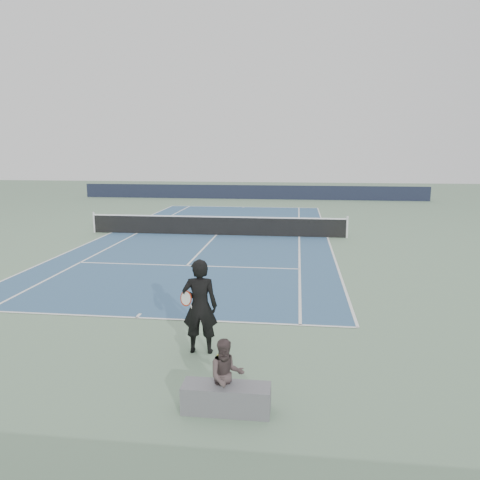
# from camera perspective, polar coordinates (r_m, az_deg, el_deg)

# --- Properties ---
(ground) EXTENTS (80.00, 80.00, 0.00)m
(ground) POSITION_cam_1_polar(r_m,az_deg,el_deg) (23.44, -2.88, 0.60)
(ground) COLOR slate
(court_surface) EXTENTS (10.97, 23.77, 0.01)m
(court_surface) POSITION_cam_1_polar(r_m,az_deg,el_deg) (23.44, -2.88, 0.61)
(court_surface) COLOR #35587D
(court_surface) RESTS_ON ground
(tennis_net) EXTENTS (12.90, 0.10, 1.07)m
(tennis_net) POSITION_cam_1_polar(r_m,az_deg,el_deg) (23.35, -2.89, 1.81)
(tennis_net) COLOR silver
(tennis_net) RESTS_ON ground
(windscreen_far) EXTENTS (30.00, 0.25, 1.20)m
(windscreen_far) POSITION_cam_1_polar(r_m,az_deg,el_deg) (40.95, 1.40, 5.86)
(windscreen_far) COLOR black
(windscreen_far) RESTS_ON ground
(tennis_player) EXTENTS (0.85, 0.59, 2.01)m
(tennis_player) POSITION_cam_1_polar(r_m,az_deg,el_deg) (9.80, -4.91, -8.05)
(tennis_player) COLOR black
(tennis_player) RESTS_ON ground
(tennis_ball) EXTENTS (0.07, 0.07, 0.07)m
(tennis_ball) POSITION_cam_1_polar(r_m,az_deg,el_deg) (9.87, -2.67, -13.94)
(tennis_ball) COLOR #C6E22E
(tennis_ball) RESTS_ON ground
(spectator_bench) EXTENTS (1.50, 0.90, 1.23)m
(spectator_bench) POSITION_cam_1_polar(r_m,az_deg,el_deg) (7.89, -1.69, -17.41)
(spectator_bench) COLOR slate
(spectator_bench) RESTS_ON ground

